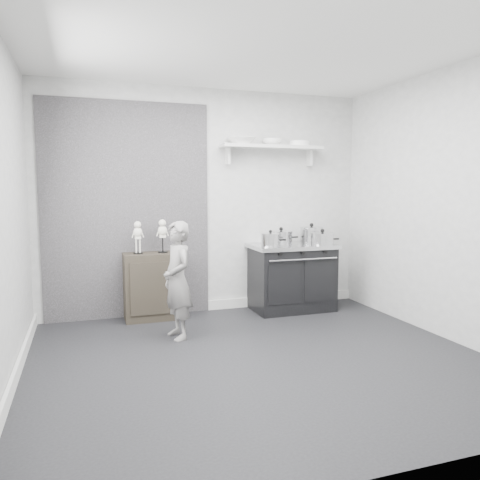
{
  "coord_description": "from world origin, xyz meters",
  "views": [
    {
      "loc": [
        -1.44,
        -3.75,
        1.51
      ],
      "look_at": [
        0.14,
        0.95,
        0.96
      ],
      "focal_mm": 35.0,
      "sensor_mm": 36.0,
      "label": 1
    }
  ],
  "objects": [
    {
      "name": "ground",
      "position": [
        0.0,
        0.0,
        0.0
      ],
      "size": [
        4.0,
        4.0,
        0.0
      ],
      "primitive_type": "plane",
      "color": "black",
      "rests_on": "ground"
    },
    {
      "name": "room_shell",
      "position": [
        -0.09,
        0.15,
        1.64
      ],
      "size": [
        4.02,
        3.62,
        2.71
      ],
      "color": "#A1A19F",
      "rests_on": "ground"
    },
    {
      "name": "wall_shelf",
      "position": [
        0.8,
        1.68,
        2.01
      ],
      "size": [
        1.3,
        0.26,
        0.24
      ],
      "color": "silver",
      "rests_on": "room_shell"
    },
    {
      "name": "stove",
      "position": [
        1.0,
        1.48,
        0.42
      ],
      "size": [
        1.03,
        0.64,
        0.83
      ],
      "color": "black",
      "rests_on": "ground"
    },
    {
      "name": "side_cabinet",
      "position": [
        -0.73,
        1.61,
        0.39
      ],
      "size": [
        0.59,
        0.35,
        0.77
      ],
      "primitive_type": "cube",
      "color": "black",
      "rests_on": "ground"
    },
    {
      "name": "child",
      "position": [
        -0.56,
        0.83,
        0.59
      ],
      "size": [
        0.36,
        0.48,
        1.19
      ],
      "primitive_type": "imported",
      "rotation": [
        0.0,
        0.0,
        -1.37
      ],
      "color": "slate",
      "rests_on": "ground"
    },
    {
      "name": "pot_front_left",
      "position": [
        0.66,
        1.36,
        0.91
      ],
      "size": [
        0.32,
        0.23,
        0.2
      ],
      "color": "silver",
      "rests_on": "stove"
    },
    {
      "name": "pot_back_left",
      "position": [
        0.91,
        1.62,
        0.9
      ],
      "size": [
        0.37,
        0.29,
        0.2
      ],
      "color": "silver",
      "rests_on": "stove"
    },
    {
      "name": "pot_back_right",
      "position": [
        1.32,
        1.58,
        0.93
      ],
      "size": [
        0.37,
        0.29,
        0.25
      ],
      "color": "silver",
      "rests_on": "stove"
    },
    {
      "name": "pot_front_right",
      "position": [
        1.31,
        1.29,
        0.9
      ],
      "size": [
        0.37,
        0.28,
        0.2
      ],
      "color": "silver",
      "rests_on": "stove"
    },
    {
      "name": "skeleton_full",
      "position": [
        -0.86,
        1.61,
        0.98
      ],
      "size": [
        0.12,
        0.08,
        0.43
      ],
      "primitive_type": null,
      "color": "silver",
      "rests_on": "side_cabinet"
    },
    {
      "name": "skeleton_torso",
      "position": [
        -0.58,
        1.61,
        0.99
      ],
      "size": [
        0.12,
        0.08,
        0.44
      ],
      "primitive_type": null,
      "color": "silver",
      "rests_on": "side_cabinet"
    },
    {
      "name": "bowl_large",
      "position": [
        0.4,
        1.67,
        2.08
      ],
      "size": [
        0.33,
        0.33,
        0.08
      ],
      "primitive_type": "imported",
      "color": "white",
      "rests_on": "wall_shelf"
    },
    {
      "name": "bowl_small",
      "position": [
        0.8,
        1.67,
        2.08
      ],
      "size": [
        0.24,
        0.24,
        0.08
      ],
      "primitive_type": "imported",
      "color": "white",
      "rests_on": "wall_shelf"
    },
    {
      "name": "plate_stack",
      "position": [
        1.17,
        1.67,
        2.07
      ],
      "size": [
        0.26,
        0.26,
        0.06
      ],
      "primitive_type": "cylinder",
      "color": "white",
      "rests_on": "wall_shelf"
    }
  ]
}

